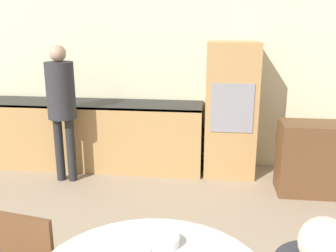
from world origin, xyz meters
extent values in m
cube|color=beige|center=(0.00, 5.05, 1.30)|extent=(7.12, 0.05, 2.60)
cube|color=tan|center=(-1.22, 4.70, 0.45)|extent=(2.98, 0.60, 0.90)
cube|color=black|center=(-1.22, 4.70, 0.89)|extent=(2.98, 0.60, 0.03)
cube|color=tan|center=(0.63, 4.71, 0.85)|extent=(0.64, 0.58, 1.71)
cube|color=gray|center=(0.63, 4.42, 0.94)|extent=(0.51, 0.01, 0.60)
cube|color=brown|center=(1.67, 4.19, 0.42)|extent=(0.98, 0.45, 0.84)
cube|color=brown|center=(-0.67, 1.78, 0.66)|extent=(0.38, 0.10, 0.43)
sphere|color=beige|center=(0.82, 1.24, 1.16)|extent=(0.20, 0.20, 0.20)
cylinder|color=#262628|center=(-1.48, 4.20, 0.41)|extent=(0.11, 0.11, 0.81)
cylinder|color=#262628|center=(-1.33, 4.20, 0.41)|extent=(0.11, 0.11, 0.81)
cylinder|color=#2D2D33|center=(-1.41, 4.20, 1.15)|extent=(0.34, 0.34, 0.68)
sphere|color=tan|center=(-1.41, 4.20, 1.59)|extent=(0.20, 0.20, 0.20)
cylinder|color=white|center=(0.17, 1.75, 0.79)|extent=(0.15, 0.15, 0.05)
cylinder|color=silver|center=(0.11, 1.58, 0.85)|extent=(0.03, 0.03, 0.01)
camera|label=1|loc=(0.40, -0.02, 1.94)|focal=40.00mm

